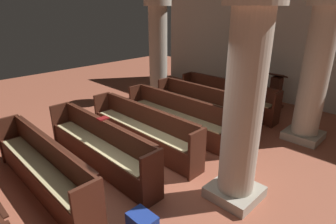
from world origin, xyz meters
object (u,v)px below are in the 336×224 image
object	(u,v)px
pew_row_3	(143,127)
hymn_book	(103,118)
pillar_far_side	(158,48)
pew_row_4	(99,144)
pew_row_1	(204,104)
pillar_aisle_side	(316,68)
lectern	(275,93)
pew_row_2	(177,114)
kneeler_box_blue	(142,222)
pew_row_0	(227,95)
pew_row_5	(42,166)
pillar_aisle_rear	(244,99)

from	to	relation	value
pew_row_3	hymn_book	distance (m)	0.98
pillar_far_side	pew_row_4	bearing A→B (deg)	-58.35
pew_row_1	pillar_aisle_side	distance (m)	2.73
pew_row_1	lectern	bearing A→B (deg)	70.27
pew_row_4	pillar_far_side	xyz separation A→B (m)	(-2.27, 3.68, 1.19)
pew_row_2	pillar_far_side	bearing A→B (deg)	145.78
kneeler_box_blue	pew_row_0	bearing A→B (deg)	110.62
pew_row_0	lectern	xyz separation A→B (m)	(0.86, 1.33, -0.05)
pew_row_3	pillar_aisle_side	bearing A→B (deg)	51.92
pillar_aisle_side	kneeler_box_blue	size ratio (longest dim) A/B	7.94
pew_row_1	pillar_far_side	bearing A→B (deg)	168.19
pew_row_2	pew_row_4	xyz separation A→B (m)	(0.00, -2.14, 0.00)
pew_row_1	kneeler_box_blue	distance (m)	4.10
pew_row_2	pillar_aisle_side	world-z (taller)	pillar_aisle_side
lectern	kneeler_box_blue	xyz separation A→B (m)	(0.92, -6.07, -0.34)
pillar_far_side	kneeler_box_blue	bearing A→B (deg)	-45.63
pew_row_5	kneeler_box_blue	bearing A→B (deg)	18.85
pillar_far_side	pew_row_5	bearing A→B (deg)	-64.47
pew_row_3	pillar_aisle_rear	xyz separation A→B (m)	(2.32, -0.02, 1.19)
pew_row_1	lectern	size ratio (longest dim) A/B	2.85
pew_row_0	hymn_book	size ratio (longest dim) A/B	15.09
pew_row_5	kneeler_box_blue	xyz separation A→B (m)	(1.78, 0.61, -0.38)
pew_row_4	pew_row_1	bearing A→B (deg)	90.00
pew_row_5	pillar_far_side	size ratio (longest dim) A/B	0.95
pew_row_3	lectern	bearing A→B (deg)	79.26
hymn_book	lectern	bearing A→B (deg)	79.87
pillar_aisle_rear	pew_row_0	bearing A→B (deg)	125.74
pew_row_2	hymn_book	size ratio (longest dim) A/B	15.09
pew_row_5	pillar_aisle_side	world-z (taller)	pillar_aisle_side
pillar_far_side	pew_row_3	bearing A→B (deg)	-49.02
pillar_aisle_rear	hymn_book	xyz separation A→B (m)	(-2.43, -0.86, -0.75)
pillar_far_side	hymn_book	world-z (taller)	pillar_far_side
pew_row_2	hymn_book	distance (m)	1.99
pew_row_4	pillar_aisle_rear	xyz separation A→B (m)	(2.32, 1.05, 1.19)
kneeler_box_blue	pew_row_4	bearing A→B (deg)	165.51
pew_row_3	pew_row_1	bearing A→B (deg)	90.00
pew_row_5	pillar_aisle_rear	xyz separation A→B (m)	(2.32, 2.12, 1.19)
pew_row_4	pillar_aisle_rear	world-z (taller)	pillar_aisle_rear
pew_row_5	hymn_book	world-z (taller)	hymn_book
pillar_far_side	pew_row_0	bearing A→B (deg)	14.68
pillar_aisle_side	kneeler_box_blue	distance (m)	4.79
pew_row_0	pew_row_3	size ratio (longest dim) A/B	1.00
hymn_book	kneeler_box_blue	bearing A→B (deg)	-19.14
pillar_aisle_side	lectern	world-z (taller)	pillar_aisle_side
pillar_aisle_rear	hymn_book	size ratio (longest dim) A/B	15.83
pillar_aisle_rear	lectern	xyz separation A→B (m)	(-1.46, 4.55, -1.23)
pillar_aisle_rear	kneeler_box_blue	xyz separation A→B (m)	(-0.54, -1.51, -1.57)
pew_row_5	pillar_aisle_side	distance (m)	5.73
pew_row_5	kneeler_box_blue	world-z (taller)	pew_row_5
pillar_aisle_side	hymn_book	world-z (taller)	pillar_aisle_side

